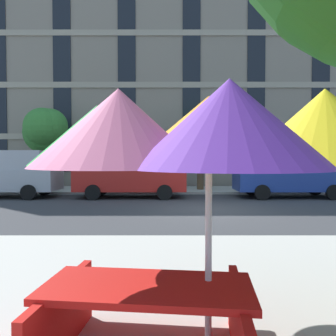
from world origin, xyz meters
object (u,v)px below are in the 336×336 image
object	(u,v)px
pickup_silver	(6,176)
street_tree_middle	(198,135)
pickup_blue	(284,176)
patio_umbrella	(207,134)
picnic_table	(146,317)
street_tree_left	(44,130)
pickup_red	(124,176)

from	to	relation	value
pickup_silver	street_tree_middle	bearing A→B (deg)	16.82
pickup_silver	pickup_blue	xyz separation A→B (m)	(12.99, 0.00, 0.00)
patio_umbrella	picnic_table	bearing A→B (deg)	-169.53
street_tree_left	patio_umbrella	distance (m)	17.48
pickup_silver	patio_umbrella	bearing A→B (deg)	-58.27
pickup_red	street_tree_left	size ratio (longest dim) A/B	1.10
pickup_silver	patio_umbrella	distance (m)	14.97
pickup_blue	patio_umbrella	size ratio (longest dim) A/B	1.63
pickup_silver	pickup_red	size ratio (longest dim) A/B	1.00
pickup_silver	pickup_blue	distance (m)	12.99
street_tree_left	pickup_red	bearing A→B (deg)	-32.75
pickup_red	picnic_table	bearing A→B (deg)	-82.03
picnic_table	street_tree_left	bearing A→B (deg)	112.77
street_tree_middle	patio_umbrella	bearing A→B (deg)	-95.03
pickup_red	picnic_table	size ratio (longest dim) A/B	2.61
street_tree_middle	pickup_silver	bearing A→B (deg)	-163.18
pickup_silver	street_tree_left	size ratio (longest dim) A/B	1.10
pickup_red	patio_umbrella	distance (m)	12.95
picnic_table	patio_umbrella	bearing A→B (deg)	10.47
pickup_blue	pickup_silver	bearing A→B (deg)	180.00
pickup_blue	patio_umbrella	bearing A→B (deg)	-112.03
street_tree_left	street_tree_middle	size ratio (longest dim) A/B	1.08
pickup_red	street_tree_middle	xyz separation A→B (m)	(3.69, 2.79, 2.07)
street_tree_middle	picnic_table	world-z (taller)	street_tree_middle
pickup_blue	street_tree_left	xyz separation A→B (m)	(-12.37, 3.15, 2.40)
street_tree_left	pickup_silver	bearing A→B (deg)	-101.15
pickup_blue	street_tree_left	world-z (taller)	street_tree_left
pickup_red	patio_umbrella	size ratio (longest dim) A/B	1.63
patio_umbrella	pickup_red	bearing A→B (deg)	100.39
street_tree_middle	patio_umbrella	world-z (taller)	street_tree_middle
patio_umbrella	picnic_table	world-z (taller)	patio_umbrella
pickup_silver	street_tree_left	xyz separation A→B (m)	(0.62, 3.15, 2.40)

